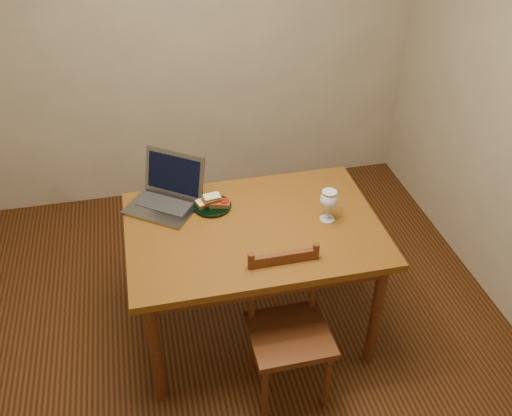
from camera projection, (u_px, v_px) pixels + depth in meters
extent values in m
cube|color=black|center=(237.00, 338.00, 3.29)|extent=(3.20, 3.20, 0.02)
cube|color=gray|center=(187.00, 23.00, 3.79)|extent=(3.20, 0.02, 2.60)
cube|color=#4E2D0D|center=(254.00, 230.00, 2.94)|extent=(1.30, 0.90, 0.04)
cylinder|color=#351C0B|center=(156.00, 351.00, 2.76)|extent=(0.06, 0.06, 0.70)
cylinder|color=#351C0B|center=(376.00, 314.00, 2.96)|extent=(0.06, 0.06, 0.70)
cylinder|color=#351C0B|center=(146.00, 254.00, 3.34)|extent=(0.06, 0.06, 0.70)
cylinder|color=#351C0B|center=(330.00, 228.00, 3.55)|extent=(0.06, 0.06, 0.70)
cube|color=#351C0B|center=(290.00, 335.00, 2.78)|extent=(0.39, 0.37, 0.04)
cube|color=#351C0B|center=(284.00, 263.00, 2.70)|extent=(0.32, 0.03, 0.11)
cylinder|color=black|center=(213.00, 206.00, 3.05)|extent=(0.20, 0.20, 0.02)
cube|color=slate|center=(161.00, 208.00, 3.04)|extent=(0.43, 0.41, 0.02)
cube|color=slate|center=(174.00, 173.00, 3.08)|extent=(0.33, 0.27, 0.24)
cube|color=black|center=(174.00, 173.00, 3.08)|extent=(0.28, 0.23, 0.20)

